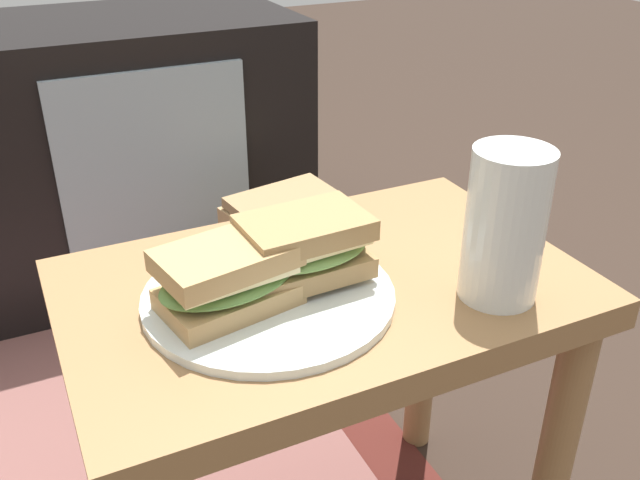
# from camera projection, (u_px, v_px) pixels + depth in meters

# --- Properties ---
(side_table) EXTENTS (0.56, 0.36, 0.46)m
(side_table) POSITION_uv_depth(u_px,v_px,m) (324.00, 346.00, 0.81)
(side_table) COLOR olive
(side_table) RESTS_ON ground
(tv_cabinet) EXTENTS (0.96, 0.46, 0.58)m
(tv_cabinet) POSITION_uv_depth(u_px,v_px,m) (80.00, 157.00, 1.55)
(tv_cabinet) COLOR black
(tv_cabinet) RESTS_ON ground
(area_rug) EXTENTS (1.05, 0.86, 0.01)m
(area_rug) POSITION_uv_depth(u_px,v_px,m) (63.00, 429.00, 1.20)
(area_rug) COLOR #4C1E19
(area_rug) RESTS_ON ground
(plate) EXTENTS (0.26, 0.26, 0.01)m
(plate) POSITION_uv_depth(u_px,v_px,m) (269.00, 296.00, 0.73)
(plate) COLOR silver
(plate) RESTS_ON side_table
(sandwich_front) EXTENTS (0.16, 0.12, 0.07)m
(sandwich_front) POSITION_uv_depth(u_px,v_px,m) (228.00, 278.00, 0.69)
(sandwich_front) COLOR tan
(sandwich_front) RESTS_ON plate
(sandwich_back) EXTENTS (0.14, 0.10, 0.07)m
(sandwich_back) POSITION_uv_depth(u_px,v_px,m) (305.00, 246.00, 0.73)
(sandwich_back) COLOR #9E7A4C
(sandwich_back) RESTS_ON plate
(beer_glass) EXTENTS (0.08, 0.08, 0.16)m
(beer_glass) POSITION_uv_depth(u_px,v_px,m) (505.00, 227.00, 0.70)
(beer_glass) COLOR silver
(beer_glass) RESTS_ON side_table
(paper_bag) EXTENTS (0.23, 0.17, 0.32)m
(paper_bag) POSITION_uv_depth(u_px,v_px,m) (285.00, 269.00, 1.38)
(paper_bag) COLOR tan
(paper_bag) RESTS_ON ground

